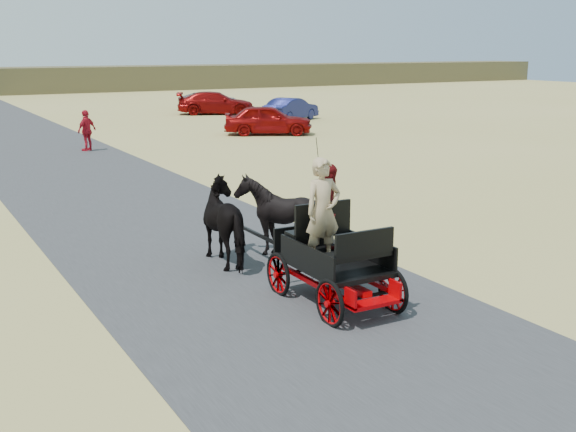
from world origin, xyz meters
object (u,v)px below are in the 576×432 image
car_a (268,120)px  car_b (291,109)px  carriage (334,282)px  car_c (216,103)px  horse_right (278,216)px  car_d (210,100)px  horse_left (230,222)px  pedestrian (87,130)px

car_a → car_b: (4.52, 5.66, -0.07)m
carriage → car_c: bearing=69.5°
horse_right → car_c: size_ratio=0.34×
car_d → car_a: bearing=172.3°
carriage → horse_right: horse_right is taller
car_a → car_c: bearing=17.0°
horse_left → car_c: size_ratio=0.40×
car_c → horse_right: bearing=-177.2°
pedestrian → car_a: bearing=155.1°
carriage → car_d: bearing=69.8°
horse_left → car_b: horse_left is taller
car_c → horse_left: bearing=-178.9°
horse_right → car_c: 33.02m
horse_right → car_a: horse_right is taller
horse_left → car_d: bearing=-112.6°
horse_right → car_d: 37.41m
car_a → car_d: (3.63, 15.80, -0.14)m
horse_right → pedestrian: pedestrian is taller
pedestrian → car_b: 15.58m
horse_left → horse_right: size_ratio=1.18×
horse_right → pedestrian: (0.45, 17.70, 0.01)m
carriage → horse_right: size_ratio=1.41×
carriage → car_c: (12.61, 33.74, 0.37)m
carriage → car_a: size_ratio=0.55×
horse_left → car_a: 22.01m
pedestrian → carriage: bearing=53.8°
horse_right → car_c: bearing=-111.4°
car_a → car_b: 7.24m
carriage → car_a: bearing=64.9°
car_c → car_d: bearing=6.1°
car_a → horse_left: bearing=178.3°
carriage → car_c: 36.02m
horse_left → car_c: horse_left is taller
horse_left → car_c: (13.16, 30.74, -0.12)m
carriage → car_b: (14.87, 27.78, 0.31)m
pedestrian → car_a: pedestrian is taller
horse_right → car_a: 21.49m
car_a → car_c: (2.26, 11.62, -0.02)m
horse_left → car_b: 29.19m
horse_left → car_b: size_ratio=0.49×
car_b → car_d: car_b is taller
car_b → car_c: bearing=-6.8°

